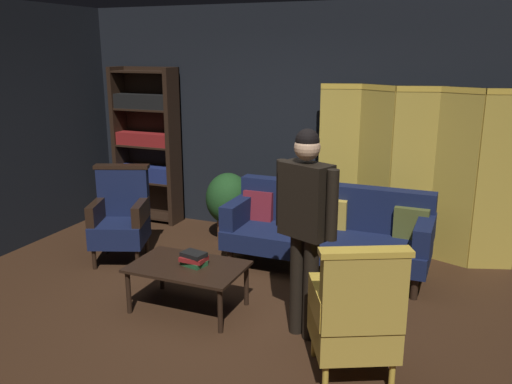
{
  "coord_description": "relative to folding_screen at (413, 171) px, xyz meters",
  "views": [
    {
      "loc": [
        1.88,
        -3.75,
        2.27
      ],
      "look_at": [
        0.0,
        0.8,
        0.95
      ],
      "focal_mm": 37.47,
      "sensor_mm": 36.0,
      "label": 1
    }
  ],
  "objects": [
    {
      "name": "velvet_couch",
      "position": [
        -0.75,
        -0.69,
        -0.53
      ],
      "size": [
        2.12,
        0.78,
        0.88
      ],
      "color": "black",
      "rests_on": "ground_plane"
    },
    {
      "name": "back_wall",
      "position": [
        -1.3,
        0.3,
        0.41
      ],
      "size": [
        7.2,
        0.1,
        2.8
      ],
      "primitive_type": "cube",
      "color": "black",
      "rests_on": "ground_plane"
    },
    {
      "name": "book_red_leather",
      "position": [
        -1.61,
        -2.05,
        -0.5
      ],
      "size": [
        0.22,
        0.17,
        0.04
      ],
      "primitive_type": "cube",
      "rotation": [
        0.0,
        0.0,
        -0.05
      ],
      "color": "maroon",
      "rests_on": "book_green_cloth"
    },
    {
      "name": "standing_figure",
      "position": [
        -0.57,
        -2.11,
        0.04
      ],
      "size": [
        0.55,
        0.35,
        1.7
      ],
      "color": "black",
      "rests_on": "ground_plane"
    },
    {
      "name": "book_black_cloth",
      "position": [
        -1.61,
        -2.05,
        -0.46
      ],
      "size": [
        0.23,
        0.18,
        0.04
      ],
      "primitive_type": "cube",
      "rotation": [
        0.0,
        0.0,
        -0.2
      ],
      "color": "black",
      "rests_on": "book_red_leather"
    },
    {
      "name": "bookshelf",
      "position": [
        -3.45,
        0.05,
        0.08
      ],
      "size": [
        0.9,
        0.32,
        2.05
      ],
      "color": "black",
      "rests_on": "ground_plane"
    },
    {
      "name": "book_green_cloth",
      "position": [
        -1.61,
        -2.05,
        -0.54
      ],
      "size": [
        0.23,
        0.19,
        0.04
      ],
      "primitive_type": "cube",
      "rotation": [
        0.0,
        0.0,
        -0.25
      ],
      "color": "#1E4C28",
      "rests_on": "coffee_table"
    },
    {
      "name": "armchair_wing_left",
      "position": [
        -2.93,
        -1.31,
        -0.5
      ],
      "size": [
        0.75,
        0.75,
        1.04
      ],
      "color": "black",
      "rests_on": "ground_plane"
    },
    {
      "name": "ground_plane",
      "position": [
        -1.3,
        -2.15,
        -0.99
      ],
      "size": [
        10.0,
        10.0,
        0.0
      ],
      "primitive_type": "plane",
      "color": "#331E11"
    },
    {
      "name": "potted_plant",
      "position": [
        -2.1,
        -0.29,
        -0.5
      ],
      "size": [
        0.54,
        0.54,
        0.84
      ],
      "color": "brown",
      "rests_on": "ground_plane"
    },
    {
      "name": "folding_screen",
      "position": [
        0.0,
        0.0,
        0.0
      ],
      "size": [
        2.16,
        0.29,
        1.9
      ],
      "color": "#B29338",
      "rests_on": "ground_plane"
    },
    {
      "name": "coffee_table",
      "position": [
        -1.66,
        -2.07,
        -0.61
      ],
      "size": [
        1.0,
        0.64,
        0.42
      ],
      "color": "black",
      "rests_on": "ground_plane"
    },
    {
      "name": "armchair_gilt_accent",
      "position": [
        -0.06,
        -2.55,
        -0.5
      ],
      "size": [
        0.77,
        0.77,
        1.04
      ],
      "color": "gold",
      "rests_on": "ground_plane"
    }
  ]
}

